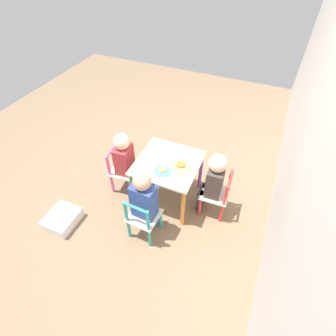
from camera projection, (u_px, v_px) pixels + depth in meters
name	position (u px, v px, depth m)	size (l,w,h in m)	color
ground_plane	(168.00, 196.00, 2.78)	(6.00, 6.00, 0.00)	#7F664C
house_wall	(327.00, 111.00, 1.58)	(6.00, 0.06, 2.60)	silver
kids_table	(168.00, 168.00, 2.49)	(0.58, 0.58, 0.49)	beige
chair_teal	(143.00, 218.00, 2.29)	(0.27, 0.27, 0.50)	silver
chair_red	(217.00, 194.00, 2.48)	(0.27, 0.27, 0.50)	silver
chair_pink	(122.00, 170.00, 2.72)	(0.29, 0.29, 0.50)	silver
child_right	(145.00, 199.00, 2.19)	(0.21, 0.21, 0.75)	#4C608E
child_back	(213.00, 179.00, 2.37)	(0.21, 0.22, 0.71)	#38383D
child_front	(126.00, 159.00, 2.58)	(0.21, 0.22, 0.71)	#4C608E
plate_right	(162.00, 170.00, 2.35)	(0.16, 0.16, 0.03)	#4C9EE0
plate_back	(181.00, 165.00, 2.39)	(0.19, 0.19, 0.03)	#EADB66
storage_bin	(62.00, 219.00, 2.51)	(0.31, 0.27, 0.11)	silver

